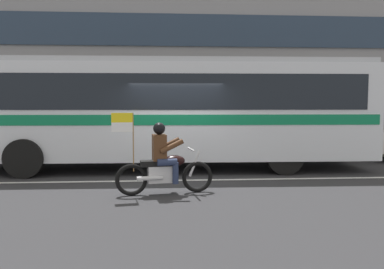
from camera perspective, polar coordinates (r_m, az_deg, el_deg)
ground_plane at (r=10.55m, az=-2.33°, el=-6.14°), size 60.00×60.00×0.00m
sidewalk_curb at (r=15.58m, az=-2.89°, el=-2.34°), size 28.00×3.80×0.15m
lane_center_stripe at (r=9.96m, az=-2.23°, el=-6.77°), size 26.60×0.14×0.01m
transit_bus at (r=11.55m, az=-4.02°, el=4.19°), size 12.06×2.86×3.22m
motorcycle_with_rider at (r=8.41m, az=-4.19°, el=-4.33°), size 2.18×0.71×1.78m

